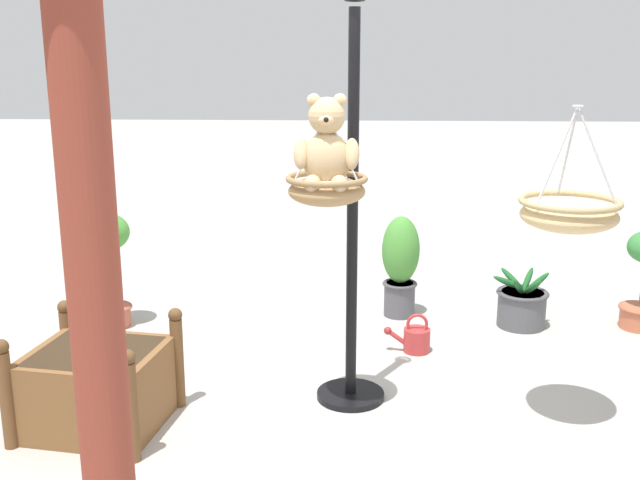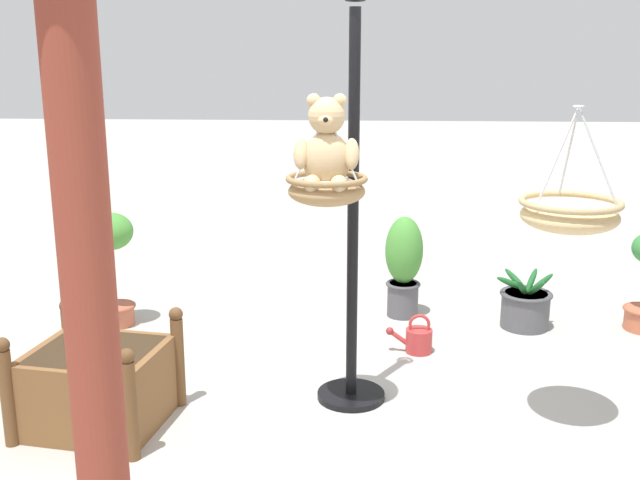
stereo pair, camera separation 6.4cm
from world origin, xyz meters
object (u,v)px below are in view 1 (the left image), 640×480
(teddy_bear, at_px, (327,149))
(wooden_planter_box, at_px, (97,385))
(potted_plant_flowering_red, at_px, (400,264))
(potted_plant_bushy_green, at_px, (109,260))
(display_pole_central, at_px, (352,283))
(hanging_basket_left_high, at_px, (569,212))
(greenhouse_pillar_far_back, at_px, (95,300))
(watering_can, at_px, (415,339))
(hanging_basket_with_teddy, at_px, (327,188))
(potted_plant_small_succulent, at_px, (522,305))

(teddy_bear, height_order, wooden_planter_box, teddy_bear)
(potted_plant_flowering_red, relative_size, potted_plant_bushy_green, 0.92)
(display_pole_central, xyz_separation_m, hanging_basket_left_high, (-1.21, 0.37, 0.55))
(greenhouse_pillar_far_back, height_order, watering_can, greenhouse_pillar_far_back)
(hanging_basket_with_teddy, height_order, watering_can, hanging_basket_with_teddy)
(hanging_basket_with_teddy, distance_m, hanging_basket_left_high, 1.37)
(greenhouse_pillar_far_back, relative_size, potted_plant_small_succulent, 5.54)
(teddy_bear, bearing_deg, potted_plant_small_succulent, -133.13)
(hanging_basket_left_high, height_order, potted_plant_flowering_red, hanging_basket_left_high)
(potted_plant_flowering_red, relative_size, watering_can, 2.48)
(display_pole_central, relative_size, potted_plant_bushy_green, 2.65)
(potted_plant_bushy_green, xyz_separation_m, watering_can, (-2.45, 0.43, -0.46))
(display_pole_central, distance_m, wooden_planter_box, 1.66)
(potted_plant_flowering_red, bearing_deg, greenhouse_pillar_far_back, 69.09)
(wooden_planter_box, distance_m, potted_plant_small_succulent, 3.43)
(wooden_planter_box, height_order, potted_plant_small_succulent, wooden_planter_box)
(display_pole_central, bearing_deg, watering_can, -121.29)
(display_pole_central, bearing_deg, wooden_planter_box, 15.96)
(hanging_basket_left_high, relative_size, potted_plant_bushy_green, 0.73)
(hanging_basket_left_high, height_order, watering_can, hanging_basket_left_high)
(teddy_bear, height_order, potted_plant_bushy_green, teddy_bear)
(teddy_bear, height_order, greenhouse_pillar_far_back, greenhouse_pillar_far_back)
(display_pole_central, height_order, wooden_planter_box, display_pole_central)
(teddy_bear, bearing_deg, potted_plant_bushy_green, -39.70)
(potted_plant_bushy_green, bearing_deg, display_pole_central, 147.92)
(watering_can, bearing_deg, potted_plant_small_succulent, -147.60)
(display_pole_central, bearing_deg, potted_plant_flowering_red, -104.43)
(hanging_basket_with_teddy, height_order, hanging_basket_left_high, hanging_basket_left_high)
(hanging_basket_with_teddy, xyz_separation_m, wooden_planter_box, (1.37, 0.18, -1.17))
(teddy_bear, xyz_separation_m, potted_plant_bushy_green, (1.81, -1.51, -1.10))
(wooden_planter_box, bearing_deg, hanging_basket_with_teddy, -172.33)
(hanging_basket_with_teddy, xyz_separation_m, potted_plant_bushy_green, (1.81, -1.48, -0.87))
(hanging_basket_with_teddy, bearing_deg, potted_plant_bushy_green, -39.23)
(hanging_basket_left_high, relative_size, watering_can, 1.99)
(hanging_basket_with_teddy, height_order, teddy_bear, teddy_bear)
(display_pole_central, height_order, hanging_basket_with_teddy, display_pole_central)
(greenhouse_pillar_far_back, height_order, potted_plant_small_succulent, greenhouse_pillar_far_back)
(watering_can, bearing_deg, wooden_planter_box, 31.60)
(hanging_basket_with_teddy, bearing_deg, wooden_planter_box, 7.67)
(wooden_planter_box, distance_m, potted_plant_bushy_green, 1.75)
(watering_can, bearing_deg, potted_plant_bushy_green, -10.03)
(hanging_basket_with_teddy, xyz_separation_m, watering_can, (-0.63, -1.05, -1.34))
(teddy_bear, relative_size, wooden_planter_box, 0.58)
(hanging_basket_with_teddy, bearing_deg, potted_plant_flowering_red, -106.90)
(potted_plant_small_succulent, bearing_deg, potted_plant_bushy_green, 2.48)
(hanging_basket_with_teddy, relative_size, potted_plant_bushy_green, 0.56)
(potted_plant_small_succulent, bearing_deg, teddy_bear, 46.87)
(greenhouse_pillar_far_back, distance_m, potted_plant_flowering_red, 3.87)
(greenhouse_pillar_far_back, bearing_deg, potted_plant_flowering_red, -110.91)
(potted_plant_small_succulent, distance_m, watering_can, 1.08)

